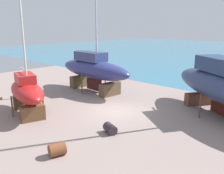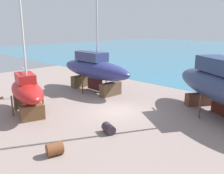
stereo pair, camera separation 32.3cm
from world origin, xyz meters
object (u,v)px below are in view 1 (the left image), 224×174
sailboat_small_center (27,91)px  barrel_rust_mid (34,88)px  sailboat_mid_port (94,69)px  barrel_ochre (57,149)px  barrel_rust_far (110,128)px

sailboat_small_center → barrel_rust_mid: 6.72m
sailboat_mid_port → barrel_ochre: sailboat_mid_port is taller
barrel_ochre → sailboat_mid_port: bearing=129.3°
sailboat_mid_port → barrel_rust_far: sailboat_mid_port is taller
sailboat_small_center → barrel_rust_mid: size_ratio=13.96×
sailboat_mid_port → barrel_rust_far: 10.40m
sailboat_mid_port → barrel_rust_mid: sailboat_mid_port is taller
sailboat_mid_port → barrel_rust_mid: bearing=-130.9°
barrel_rust_far → barrel_ochre: (-0.10, -3.75, 0.03)m
sailboat_mid_port → barrel_ochre: size_ratio=19.98×
sailboat_small_center → barrel_ochre: 7.13m
barrel_rust_far → barrel_rust_mid: (-12.36, 1.77, 0.09)m
barrel_rust_mid → barrel_ochre: bearing=-24.2°
sailboat_mid_port → sailboat_small_center: 8.00m
sailboat_mid_port → barrel_rust_far: bearing=-33.7°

